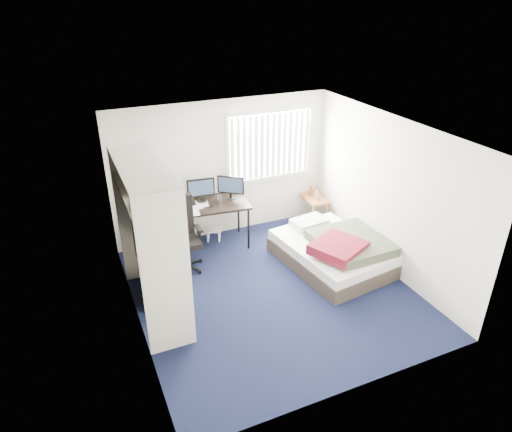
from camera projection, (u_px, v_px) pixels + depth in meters
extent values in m
plane|color=black|center=(272.00, 291.00, 7.01)|extent=(4.20, 4.20, 0.00)
plane|color=silver|center=(223.00, 169.00, 8.16)|extent=(4.00, 0.00, 4.00)
plane|color=silver|center=(361.00, 303.00, 4.73)|extent=(4.00, 0.00, 4.00)
plane|color=silver|center=(130.00, 247.00, 5.73)|extent=(0.00, 4.20, 4.20)
plane|color=silver|center=(388.00, 195.00, 7.16)|extent=(0.00, 4.20, 4.20)
plane|color=white|center=(275.00, 132.00, 5.88)|extent=(4.20, 4.20, 0.00)
cube|color=white|center=(269.00, 145.00, 8.31)|extent=(1.60, 0.02, 1.20)
cube|color=beige|center=(270.00, 111.00, 8.00)|extent=(1.72, 0.06, 0.06)
cube|color=beige|center=(269.00, 177.00, 8.57)|extent=(1.72, 0.06, 0.06)
cube|color=white|center=(270.00, 146.00, 8.26)|extent=(1.60, 0.04, 1.16)
cube|color=beige|center=(166.00, 277.00, 5.41)|extent=(0.60, 0.04, 2.20)
cube|color=beige|center=(138.00, 215.00, 6.88)|extent=(0.60, 0.04, 2.20)
cube|color=beige|center=(141.00, 165.00, 5.65)|extent=(0.60, 1.80, 0.04)
cube|color=beige|center=(144.00, 193.00, 5.82)|extent=(0.56, 1.74, 0.03)
cylinder|color=silver|center=(145.00, 202.00, 5.88)|extent=(0.03, 1.72, 0.03)
cube|color=#26262B|center=(151.00, 236.00, 6.00)|extent=(0.38, 1.10, 0.90)
cube|color=beige|center=(166.00, 223.00, 6.63)|extent=(0.03, 0.90, 2.20)
cube|color=white|center=(151.00, 197.00, 5.40)|extent=(0.38, 0.30, 0.24)
cube|color=gray|center=(143.00, 183.00, 5.81)|extent=(0.34, 0.28, 0.22)
cube|color=black|center=(200.00, 206.00, 7.86)|extent=(1.74, 0.95, 0.04)
cylinder|color=black|center=(159.00, 242.00, 7.56)|extent=(0.04, 0.04, 0.78)
cylinder|color=black|center=(155.00, 225.00, 8.12)|extent=(0.04, 0.04, 0.78)
cylinder|color=black|center=(249.00, 229.00, 7.97)|extent=(0.04, 0.04, 0.78)
cylinder|color=black|center=(239.00, 213.00, 8.53)|extent=(0.04, 0.04, 0.78)
cube|color=white|center=(166.00, 191.00, 7.69)|extent=(0.50, 0.08, 0.36)
cube|color=white|center=(166.00, 191.00, 7.69)|extent=(0.45, 0.05, 0.31)
cube|color=black|center=(201.00, 187.00, 7.86)|extent=(0.48, 0.08, 0.32)
cube|color=#1E2838|center=(201.00, 187.00, 7.86)|extent=(0.43, 0.05, 0.27)
cube|color=black|center=(231.00, 185.00, 7.96)|extent=(0.48, 0.08, 0.32)
cube|color=#1E2838|center=(231.00, 185.00, 7.96)|extent=(0.43, 0.05, 0.27)
cube|color=white|center=(192.00, 208.00, 7.71)|extent=(0.41, 0.18, 0.02)
cube|color=black|center=(211.00, 205.00, 7.79)|extent=(0.07, 0.11, 0.02)
cylinder|color=silver|center=(219.00, 199.00, 7.85)|extent=(0.08, 0.08, 0.16)
cube|color=white|center=(200.00, 205.00, 7.85)|extent=(0.33, 0.31, 0.00)
cube|color=black|center=(186.00, 265.00, 7.54)|extent=(0.60, 0.60, 0.12)
cylinder|color=silver|center=(185.00, 255.00, 7.45)|extent=(0.06, 0.06, 0.39)
cube|color=black|center=(184.00, 243.00, 7.34)|extent=(0.50, 0.50, 0.10)
cube|color=black|center=(178.00, 215.00, 7.35)|extent=(0.49, 0.11, 0.68)
cube|color=black|center=(176.00, 199.00, 7.22)|extent=(0.30, 0.13, 0.16)
cube|color=black|center=(167.00, 235.00, 7.15)|extent=(0.08, 0.28, 0.04)
cube|color=black|center=(199.00, 228.00, 7.35)|extent=(0.08, 0.28, 0.04)
cube|color=white|center=(214.00, 230.00, 8.31)|extent=(0.34, 0.32, 0.03)
cylinder|color=white|center=(208.00, 237.00, 8.30)|extent=(0.03, 0.03, 0.20)
cylinder|color=white|center=(209.00, 233.00, 8.43)|extent=(0.03, 0.03, 0.20)
cylinder|color=white|center=(219.00, 237.00, 8.30)|extent=(0.03, 0.03, 0.20)
cylinder|color=white|center=(220.00, 233.00, 8.43)|extent=(0.03, 0.03, 0.20)
cube|color=brown|center=(313.00, 197.00, 8.93)|extent=(0.43, 0.77, 0.04)
cube|color=brown|center=(313.00, 217.00, 8.72)|extent=(0.04, 0.04, 0.47)
cube|color=brown|center=(298.00, 203.00, 9.28)|extent=(0.04, 0.04, 0.47)
cube|color=brown|center=(326.00, 215.00, 8.80)|extent=(0.04, 0.04, 0.47)
cube|color=brown|center=(311.00, 201.00, 9.37)|extent=(0.04, 0.04, 0.47)
cube|color=brown|center=(317.00, 195.00, 8.73)|extent=(0.03, 0.14, 0.18)
cube|color=brown|center=(310.00, 190.00, 8.97)|extent=(0.03, 0.14, 0.18)
cube|color=#383028|center=(332.00, 257.00, 7.65)|extent=(1.63, 2.04, 0.24)
cube|color=white|center=(333.00, 247.00, 7.56)|extent=(1.58, 1.99, 0.17)
cube|color=silver|center=(309.00, 223.00, 7.99)|extent=(0.65, 0.47, 0.14)
cube|color=#3A3F2F|center=(351.00, 243.00, 7.37)|extent=(1.08, 1.18, 0.18)
cube|color=#5F1013|center=(338.00, 248.00, 7.10)|extent=(0.98, 0.95, 0.16)
cube|color=tan|center=(159.00, 293.00, 6.68)|extent=(0.47, 0.37, 0.33)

